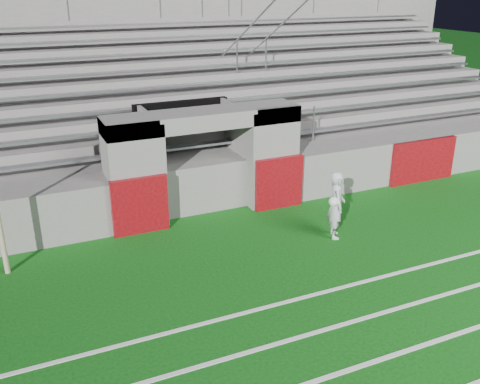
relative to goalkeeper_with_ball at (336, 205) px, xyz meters
name	(u,v)px	position (x,y,z in m)	size (l,w,h in m)	color
ground	(268,275)	(-2.18, -0.93, -0.79)	(90.00, 90.00, 0.00)	#0C4A0F
stadium_structure	(154,116)	(-2.18, 7.04, 0.70)	(26.00, 8.48, 5.42)	slate
goalkeeper_with_ball	(336,205)	(0.00, 0.00, 0.00)	(0.57, 0.67, 1.57)	silver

